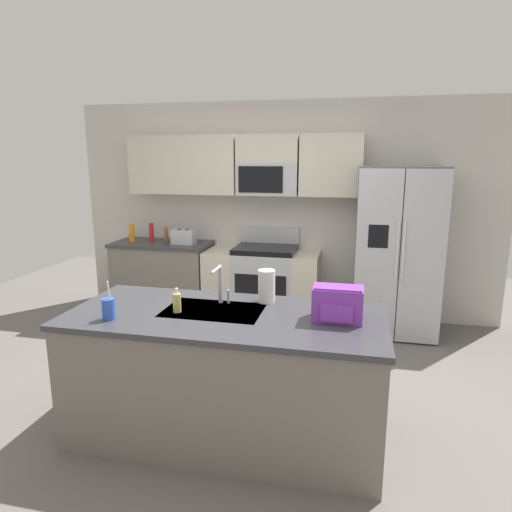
{
  "coord_description": "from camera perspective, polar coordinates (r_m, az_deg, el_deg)",
  "views": [
    {
      "loc": [
        0.91,
        -3.34,
        1.93
      ],
      "look_at": [
        0.02,
        0.6,
        1.05
      ],
      "focal_mm": 31.59,
      "sensor_mm": 36.0,
      "label": 1
    }
  ],
  "objects": [
    {
      "name": "soap_dispenser",
      "position": [
        3.13,
        -9.98,
        -5.81
      ],
      "size": [
        0.06,
        0.06,
        0.17
      ],
      "color": "#D8CC66",
      "rests_on": "island_counter"
    },
    {
      "name": "sink_faucet",
      "position": [
        3.24,
        -4.6,
        -3.22
      ],
      "size": [
        0.08,
        0.21,
        0.28
      ],
      "color": "#B7BABF",
      "rests_on": "island_counter"
    },
    {
      "name": "bottle_orange",
      "position": [
        5.87,
        -15.45,
        2.83
      ],
      "size": [
        0.07,
        0.07,
        0.22
      ],
      "primitive_type": "cylinder",
      "color": "orange",
      "rests_on": "back_counter"
    },
    {
      "name": "refrigerator",
      "position": [
        5.19,
        17.4,
        0.56
      ],
      "size": [
        0.9,
        0.76,
        1.85
      ],
      "color": "#4C4F54",
      "rests_on": "ground"
    },
    {
      "name": "ground_plane",
      "position": [
        3.97,
        -2.28,
        -16.84
      ],
      "size": [
        9.0,
        9.0,
        0.0
      ],
      "primitive_type": "plane",
      "color": "#66605B",
      "rests_on": "ground"
    },
    {
      "name": "island_counter",
      "position": [
        3.26,
        -3.81,
        -14.67
      ],
      "size": [
        2.15,
        0.96,
        0.9
      ],
      "color": "slate",
      "rests_on": "ground"
    },
    {
      "name": "backpack",
      "position": [
        2.97,
        10.29,
        -5.87
      ],
      "size": [
        0.32,
        0.22,
        0.23
      ],
      "color": "purple",
      "rests_on": "island_counter"
    },
    {
      "name": "drink_cup_blue",
      "position": [
        3.1,
        -18.17,
        -6.38
      ],
      "size": [
        0.08,
        0.08,
        0.26
      ],
      "color": "blue",
      "rests_on": "island_counter"
    },
    {
      "name": "pepper_mill",
      "position": [
        5.72,
        -11.32,
        2.62
      ],
      "size": [
        0.05,
        0.05,
        0.19
      ],
      "primitive_type": "cylinder",
      "color": "brown",
      "rests_on": "back_counter"
    },
    {
      "name": "kitchen_wall_unit",
      "position": [
        5.55,
        1.74,
        7.56
      ],
      "size": [
        5.2,
        0.43,
        2.6
      ],
      "color": "beige",
      "rests_on": "ground"
    },
    {
      "name": "paper_towel_roll",
      "position": [
        3.28,
        1.35,
        -3.83
      ],
      "size": [
        0.12,
        0.12,
        0.24
      ],
      "primitive_type": "cylinder",
      "color": "white",
      "rests_on": "island_counter"
    },
    {
      "name": "back_counter",
      "position": [
        5.85,
        -11.66,
        -2.6
      ],
      "size": [
        1.21,
        0.63,
        0.9
      ],
      "color": "slate",
      "rests_on": "ground"
    },
    {
      "name": "bottle_red",
      "position": [
        5.84,
        -13.09,
        2.96
      ],
      "size": [
        0.06,
        0.06,
        0.23
      ],
      "primitive_type": "cylinder",
      "color": "red",
      "rests_on": "back_counter"
    },
    {
      "name": "range_oven",
      "position": [
        5.47,
        0.82,
        -3.5
      ],
      "size": [
        1.36,
        0.61,
        1.1
      ],
      "color": "#B7BABF",
      "rests_on": "ground"
    },
    {
      "name": "toaster",
      "position": [
        5.57,
        -9.16,
        2.43
      ],
      "size": [
        0.28,
        0.16,
        0.18
      ],
      "color": "#B7BABF",
      "rests_on": "back_counter"
    }
  ]
}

